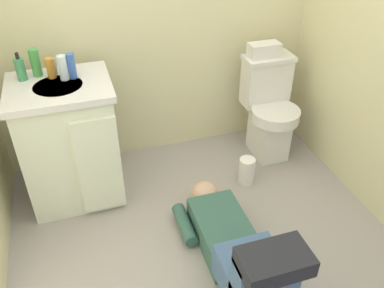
{
  "coord_description": "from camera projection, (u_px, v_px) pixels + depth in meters",
  "views": [
    {
      "loc": [
        -0.57,
        -1.5,
        1.86
      ],
      "look_at": [
        0.04,
        0.42,
        0.45
      ],
      "focal_mm": 37.57,
      "sensor_mm": 36.0,
      "label": 1
    }
  ],
  "objects": [
    {
      "name": "ground_plane",
      "position": [
        206.0,
        248.0,
        2.39
      ],
      "size": [
        2.73,
        3.18,
        0.04
      ],
      "primitive_type": "cube",
      "color": "gray"
    },
    {
      "name": "toilet",
      "position": [
        269.0,
        109.0,
        2.97
      ],
      "size": [
        0.36,
        0.46,
        0.75
      ],
      "color": "silver",
      "rests_on": "ground_plane"
    },
    {
      "name": "vanity_cabinet",
      "position": [
        70.0,
        142.0,
        2.54
      ],
      "size": [
        0.6,
        0.53,
        0.82
      ],
      "color": "beige",
      "rests_on": "ground_plane"
    },
    {
      "name": "faucet",
      "position": [
        55.0,
        66.0,
        2.39
      ],
      "size": [
        0.02,
        0.02,
        0.1
      ],
      "primitive_type": "cylinder",
      "color": "silver",
      "rests_on": "vanity_cabinet"
    },
    {
      "name": "person_plumber",
      "position": [
        236.0,
        246.0,
        2.15
      ],
      "size": [
        0.39,
        1.06,
        0.52
      ],
      "color": "#33594C",
      "rests_on": "ground_plane"
    },
    {
      "name": "tissue_box",
      "position": [
        264.0,
        50.0,
        2.79
      ],
      "size": [
        0.22,
        0.11,
        0.1
      ],
      "primitive_type": "cube",
      "color": "silver",
      "rests_on": "toilet"
    },
    {
      "name": "soap_dispenser",
      "position": [
        20.0,
        69.0,
        2.32
      ],
      "size": [
        0.06,
        0.06,
        0.17
      ],
      "color": "#40905A",
      "rests_on": "vanity_cabinet"
    },
    {
      "name": "bottle_green",
      "position": [
        35.0,
        63.0,
        2.36
      ],
      "size": [
        0.06,
        0.06,
        0.16
      ],
      "primitive_type": "cylinder",
      "color": "#459A4A",
      "rests_on": "vanity_cabinet"
    },
    {
      "name": "bottle_amber",
      "position": [
        51.0,
        68.0,
        2.35
      ],
      "size": [
        0.05,
        0.05,
        0.12
      ],
      "primitive_type": "cylinder",
      "color": "orange",
      "rests_on": "vanity_cabinet"
    },
    {
      "name": "bottle_clear",
      "position": [
        63.0,
        68.0,
        2.32
      ],
      "size": [
        0.05,
        0.05,
        0.15
      ],
      "primitive_type": "cylinder",
      "color": "silver",
      "rests_on": "vanity_cabinet"
    },
    {
      "name": "bottle_blue",
      "position": [
        72.0,
        66.0,
        2.34
      ],
      "size": [
        0.05,
        0.05,
        0.15
      ],
      "primitive_type": "cylinder",
      "color": "#3C64BE",
      "rests_on": "vanity_cabinet"
    },
    {
      "name": "paper_towel_roll",
      "position": [
        247.0,
        171.0,
        2.8
      ],
      "size": [
        0.11,
        0.11,
        0.2
      ],
      "primitive_type": "cylinder",
      "color": "white",
      "rests_on": "ground_plane"
    }
  ]
}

